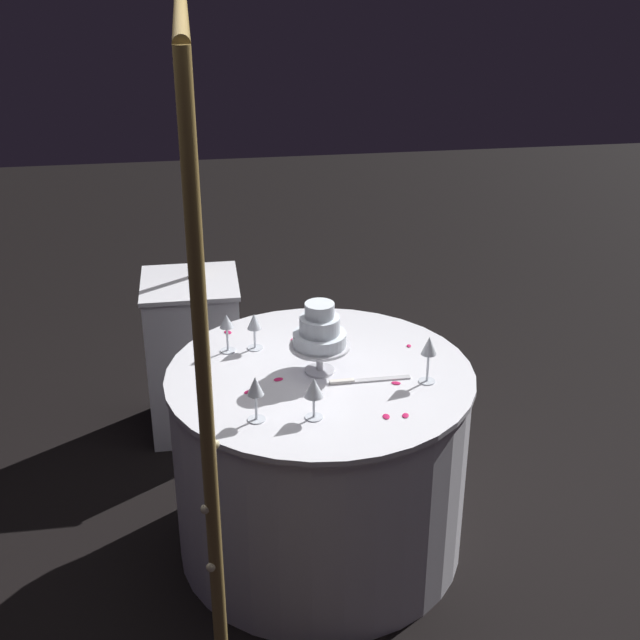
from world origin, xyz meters
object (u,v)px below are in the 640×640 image
wine_glass_4 (429,349)px  cake_knife (365,380)px  main_table (320,461)px  wine_glass_1 (227,324)px  wine_glass_0 (254,324)px  wine_glass_2 (314,389)px  decorative_arch (195,222)px  tiered_cake (321,333)px  wine_glass_3 (255,389)px  side_table (194,356)px

wine_glass_4 → cake_knife: bearing=80.7°
main_table → wine_glass_1: size_ratio=7.36×
wine_glass_0 → wine_glass_2: bearing=-163.9°
wine_glass_0 → cake_knife: wine_glass_0 is taller
decorative_arch → tiered_cake: decorative_arch is taller
wine_glass_1 → wine_glass_4: size_ratio=0.86×
wine_glass_1 → wine_glass_3: size_ratio=0.95×
tiered_cake → cake_knife: (-0.10, -0.14, -0.15)m
wine_glass_1 → wine_glass_2: (-0.52, -0.26, -0.00)m
wine_glass_0 → wine_glass_4: size_ratio=0.81×
tiered_cake → decorative_arch: bearing=91.5°
wine_glass_0 → wine_glass_3: 0.52m
tiered_cake → wine_glass_4: size_ratio=1.52×
cake_knife → wine_glass_3: bearing=116.6°
side_table → wine_glass_3: bearing=-170.5°
decorative_arch → side_table: 1.37m
wine_glass_4 → decorative_arch: bearing=81.2°
wine_glass_0 → side_table: bearing=18.7°
tiered_cake → cake_knife: size_ratio=0.92×
wine_glass_2 → wine_glass_1: bearing=26.2°
side_table → wine_glass_2: wine_glass_2 is taller
wine_glass_1 → wine_glass_4: 0.77m
main_table → tiered_cake: (0.01, -0.00, 0.54)m
side_table → wine_glass_4: wine_glass_4 is taller
wine_glass_0 → wine_glass_3: bearing=176.0°
tiered_cake → wine_glass_1: size_ratio=1.77×
tiered_cake → wine_glass_0: bearing=45.6°
wine_glass_3 → wine_glass_4: wine_glass_4 is taller
side_table → wine_glass_4: bearing=-142.2°
side_table → wine_glass_1: wine_glass_1 is taller
tiered_cake → cake_knife: 0.23m
side_table → wine_glass_0: wine_glass_0 is taller
cake_knife → side_table: bearing=30.6°
wine_glass_4 → cake_knife: size_ratio=0.61×
tiered_cake → wine_glass_3: 0.40m
wine_glass_1 → decorative_arch: bearing=157.5°
decorative_arch → wine_glass_0: (0.23, -0.20, -0.50)m
decorative_arch → wine_glass_1: decorative_arch is taller
decorative_arch → wine_glass_4: 0.92m
main_table → wine_glass_4: (-0.12, -0.37, 0.52)m
side_table → cake_knife: 1.26m
main_table → wine_glass_2: size_ratio=7.55×
wine_glass_0 → wine_glass_2: wine_glass_2 is taller
side_table → tiered_cake: size_ratio=2.83×
tiered_cake → wine_glass_2: bearing=167.4°
decorative_arch → cake_knife: decorative_arch is taller
side_table → tiered_cake: bearing=-153.6°
decorative_arch → side_table: bearing=2.9°
wine_glass_4 → wine_glass_0: bearing=59.2°
wine_glass_0 → wine_glass_2: (-0.53, -0.15, 0.00)m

